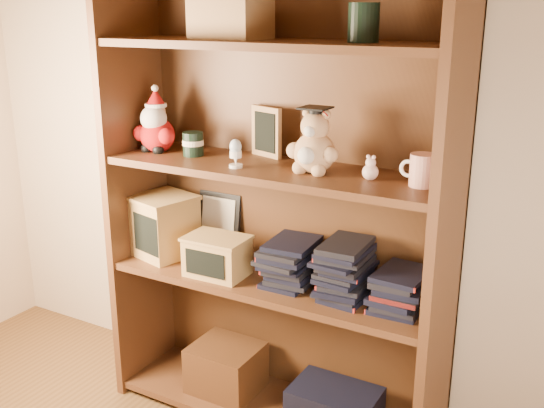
{
  "coord_description": "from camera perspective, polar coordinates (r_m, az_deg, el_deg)",
  "views": [
    {
      "loc": [
        1.0,
        -0.46,
        1.44
      ],
      "look_at": [
        -0.0,
        1.3,
        0.82
      ],
      "focal_mm": 42.0,
      "sensor_mm": 36.0,
      "label": 1
    }
  ],
  "objects": [
    {
      "name": "pink_figurine",
      "position": [
        1.94,
        8.81,
        3.05
      ],
      "size": [
        0.05,
        0.05,
        0.08
      ],
      "color": "beige",
      "rests_on": "shelf_upper"
    },
    {
      "name": "grad_teddy_bear",
      "position": [
        1.99,
        3.76,
        5.1
      ],
      "size": [
        0.17,
        0.15,
        0.21
      ],
      "color": "tan",
      "rests_on": "shelf_upper"
    },
    {
      "name": "certificate_frame",
      "position": [
        2.44,
        -4.78,
        -1.61
      ],
      "size": [
        0.18,
        0.05,
        0.23
      ],
      "color": "black",
      "rests_on": "shelf_lower"
    },
    {
      "name": "santa_plush",
      "position": [
        2.33,
        -10.37,
        6.83
      ],
      "size": [
        0.17,
        0.13,
        0.25
      ],
      "color": "#A50F0F",
      "rests_on": "shelf_upper"
    },
    {
      "name": "teachers_tin",
      "position": [
        2.25,
        -7.09,
        5.39
      ],
      "size": [
        0.07,
        0.07,
        0.08
      ],
      "color": "black",
      "rests_on": "shelf_upper"
    },
    {
      "name": "book_stack_right",
      "position": [
        2.02,
        11.39,
        -7.69
      ],
      "size": [
        0.14,
        0.2,
        0.11
      ],
      "color": "black",
      "rests_on": "shelf_lower"
    },
    {
      "name": "chalkboard_plaque",
      "position": [
        2.21,
        -0.5,
        6.42
      ],
      "size": [
        0.13,
        0.09,
        0.17
      ],
      "color": "#9E7547",
      "rests_on": "shelf_upper"
    },
    {
      "name": "book_stack_mid",
      "position": [
        2.06,
        6.66,
        -5.73
      ],
      "size": [
        0.14,
        0.2,
        0.19
      ],
      "color": "black",
      "rests_on": "shelf_lower"
    },
    {
      "name": "bookcase",
      "position": [
        2.17,
        0.6,
        -0.69
      ],
      "size": [
        1.2,
        0.35,
        1.6
      ],
      "color": "#512D17",
      "rests_on": "ground"
    },
    {
      "name": "egg_cup",
      "position": [
        2.06,
        -3.28,
        4.65
      ],
      "size": [
        0.04,
        0.04,
        0.09
      ],
      "color": "white",
      "rests_on": "shelf_upper"
    },
    {
      "name": "pencils_box",
      "position": [
        2.22,
        -4.96,
        -4.63
      ],
      "size": [
        0.22,
        0.16,
        0.14
      ],
      "color": "#B28949",
      "rests_on": "shelf_lower"
    },
    {
      "name": "shelf_upper",
      "position": [
        2.09,
        0.0,
        3.08
      ],
      "size": [
        1.14,
        0.33,
        0.02
      ],
      "color": "#512D17",
      "rests_on": "ground"
    },
    {
      "name": "shelf_lower",
      "position": [
        2.22,
        0.0,
        -6.99
      ],
      "size": [
        1.14,
        0.33,
        0.02
      ],
      "color": "#512D17",
      "rests_on": "ground"
    },
    {
      "name": "treats_box",
      "position": [
        2.42,
        -9.69,
        -1.87
      ],
      "size": [
        0.26,
        0.26,
        0.23
      ],
      "color": "#B28949",
      "rests_on": "shelf_lower"
    },
    {
      "name": "book_stack_left",
      "position": [
        2.15,
        1.7,
        -5.33
      ],
      "size": [
        0.14,
        0.2,
        0.14
      ],
      "color": "black",
      "rests_on": "shelf_lower"
    },
    {
      "name": "teacher_mug",
      "position": [
        1.88,
        13.29,
        2.97
      ],
      "size": [
        0.11,
        0.08,
        0.1
      ],
      "color": "silver",
      "rests_on": "shelf_upper"
    }
  ]
}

